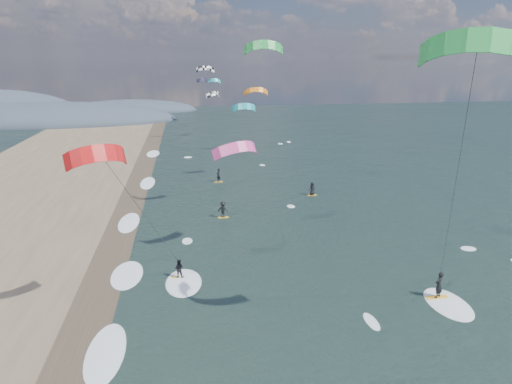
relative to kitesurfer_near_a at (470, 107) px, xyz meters
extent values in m
cube|color=#382D23|center=(-19.64, 6.72, -13.42)|extent=(3.00, 240.00, 0.00)
ellipsoid|color=#3D4756|center=(-47.64, 96.72, -13.42)|extent=(64.00, 24.00, 10.00)
ellipsoid|color=#3D4756|center=(-29.64, 116.72, -13.42)|extent=(40.00, 18.00, 7.00)
cube|color=gold|center=(3.24, 5.01, -13.39)|extent=(1.52, 0.46, 0.07)
imported|color=black|center=(3.24, 5.01, -12.42)|extent=(0.82, 0.74, 1.87)
ellipsoid|color=white|center=(3.54, 4.21, -13.42)|extent=(2.60, 4.20, 0.12)
cylinder|color=black|center=(1.24, 2.01, -4.61)|extent=(0.02, 0.02, 16.66)
cube|color=gold|center=(-14.09, 10.67, -13.40)|extent=(1.12, 0.35, 0.05)
imported|color=black|center=(-14.09, 10.67, -12.66)|extent=(0.80, 0.68, 1.43)
ellipsoid|color=white|center=(-13.79, 9.87, -13.42)|extent=(2.60, 4.20, 0.12)
cylinder|color=black|center=(-15.84, 7.67, -7.35)|extent=(0.02, 0.02, 11.81)
cube|color=gold|center=(-9.78, 22.59, -13.40)|extent=(1.10, 0.35, 0.05)
imported|color=black|center=(-9.78, 22.59, -12.53)|extent=(1.24, 1.02, 1.68)
cube|color=gold|center=(1.26, 28.30, -13.40)|extent=(1.10, 0.35, 0.05)
imported|color=black|center=(1.26, 28.30, -12.60)|extent=(0.86, 0.69, 1.55)
cube|color=gold|center=(-9.25, 35.71, -13.40)|extent=(1.10, 0.35, 0.05)
imported|color=black|center=(-9.25, 35.71, -12.48)|extent=(0.71, 0.78, 1.78)
ellipsoid|color=white|center=(-18.44, 2.72, -13.42)|extent=(2.40, 5.40, 0.11)
ellipsoid|color=white|center=(-18.44, 11.72, -13.42)|extent=(2.40, 5.40, 0.11)
ellipsoid|color=white|center=(-18.44, 22.72, -13.42)|extent=(2.40, 5.40, 0.11)
ellipsoid|color=white|center=(-18.44, 36.72, -13.42)|extent=(2.40, 5.40, 0.11)
ellipsoid|color=white|center=(-18.44, 54.72, -13.42)|extent=(2.40, 5.40, 0.11)
camera|label=1|loc=(-13.01, -18.21, 2.19)|focal=30.00mm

